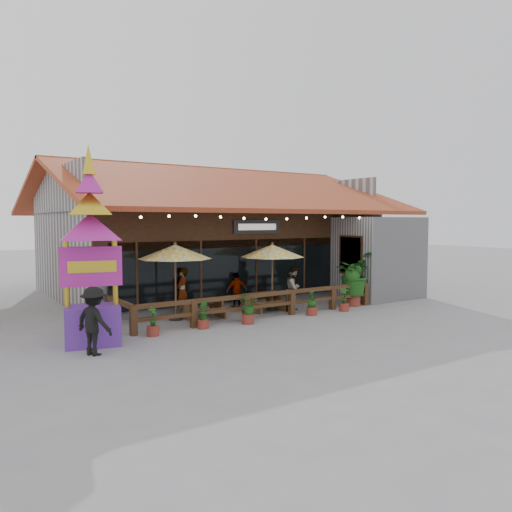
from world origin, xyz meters
TOP-DOWN VIEW (x-y plane):
  - ground at (0.00, 0.00)m, footprint 100.00×100.00m
  - restaurant_building at (0.26, 6.61)m, footprint 15.50×14.73m
  - patio_railing at (-2.25, -0.27)m, footprint 10.00×2.60m
  - umbrella_left at (-4.44, 0.99)m, footprint 3.13×3.13m
  - umbrella_right at (-0.56, 0.65)m, footprint 2.61×2.61m
  - picnic_table_left at (-3.52, 0.65)m, footprint 1.39×1.20m
  - picnic_table_right at (-0.88, 0.73)m, footprint 1.49×1.31m
  - thai_sign_tower at (-7.84, -0.95)m, footprint 2.61×2.61m
  - tropical_plant at (2.79, -0.33)m, footprint 2.08×2.01m
  - diner_a at (-3.84, 1.71)m, footprint 0.74×0.73m
  - diner_b at (0.05, 0.06)m, footprint 1.04×0.97m
  - diner_c at (-1.54, 1.66)m, footprint 0.89×0.51m
  - pedestrian at (-8.10, -2.04)m, footprint 1.09×1.31m
  - planter_a at (-6.04, -0.86)m, footprint 0.38×0.37m
  - planter_b at (-4.31, -0.79)m, footprint 0.36×0.37m
  - planter_c at (-2.72, -0.98)m, footprint 0.80×0.80m
  - planter_d at (0.05, -0.99)m, footprint 0.48×0.48m
  - planter_e at (1.60, -1.05)m, footprint 0.37×0.39m

SIDE VIEW (x-z plane):
  - ground at x=0.00m, z-range 0.00..0.00m
  - planter_a at x=-6.04m, z-range -0.07..0.83m
  - planter_e at x=1.60m, z-range -0.07..0.84m
  - planter_b at x=-4.31m, z-range -0.04..0.84m
  - picnic_table_left at x=-3.52m, z-range 0.12..0.78m
  - planter_d at x=0.05m, z-range -0.02..0.92m
  - picnic_table_right at x=-0.88m, z-range 0.12..0.81m
  - planter_c at x=-2.72m, z-range 0.06..1.06m
  - patio_railing at x=-2.25m, z-range 0.15..1.07m
  - diner_c at x=-1.54m, z-range 0.00..1.43m
  - diner_b at x=0.05m, z-range 0.00..1.70m
  - diner_a at x=-3.84m, z-range 0.00..1.73m
  - pedestrian at x=-8.10m, z-range 0.00..1.76m
  - tropical_plant at x=2.79m, z-range 0.16..2.35m
  - restaurant_building at x=0.26m, z-range -0.84..5.25m
  - umbrella_right at x=-0.56m, z-range 0.97..3.59m
  - umbrella_left at x=-4.44m, z-range 1.01..3.72m
  - thai_sign_tower at x=-7.84m, z-range 0.17..6.09m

